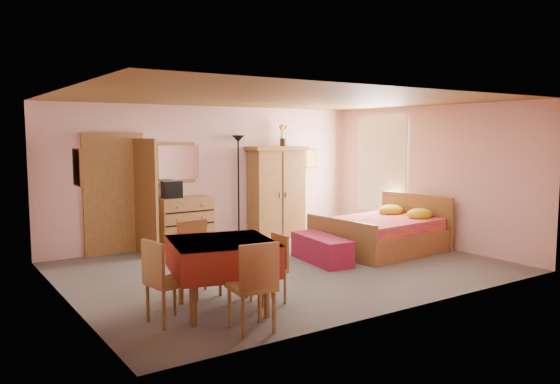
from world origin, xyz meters
TOP-DOWN VIEW (x-y plane):
  - floor at (0.00, 0.00)m, footprint 6.50×6.50m
  - ceiling at (0.00, 0.00)m, footprint 6.50×6.50m
  - wall_back at (0.00, 2.50)m, footprint 6.50×0.10m
  - wall_front at (0.00, -2.50)m, footprint 6.50×0.10m
  - wall_left at (-3.25, 0.00)m, footprint 0.10×5.00m
  - wall_right at (3.25, 0.00)m, footprint 0.10×5.00m
  - doorway at (-1.90, 2.47)m, footprint 1.06×0.12m
  - window at (3.21, 1.20)m, footprint 0.08×1.40m
  - picture_left at (-3.22, -0.60)m, footprint 0.04×0.32m
  - picture_back at (2.35, 2.47)m, footprint 0.30×0.04m
  - chest_of_drawers at (-0.68, 2.29)m, footprint 0.99×0.50m
  - wall_mirror at (-0.68, 2.50)m, footprint 0.96×0.12m
  - stereo at (-0.92, 2.27)m, footprint 0.33×0.25m
  - floor_lamp at (0.50, 2.35)m, footprint 0.28×0.28m
  - wardrobe at (1.27, 2.17)m, footprint 1.20×0.67m
  - sunflower_vase at (1.50, 2.28)m, footprint 0.19×0.19m
  - bed at (2.06, 0.04)m, footprint 2.17×1.77m
  - bench at (0.69, -0.04)m, footprint 0.63×1.31m
  - dining_table at (-1.82, -1.34)m, footprint 1.38×1.38m
  - chair_south at (-1.86, -2.08)m, footprint 0.48×0.48m
  - chair_north at (-1.75, -0.63)m, footprint 0.48×0.48m
  - chair_west at (-2.49, -1.37)m, footprint 0.48×0.48m
  - chair_east at (-1.20, -1.36)m, footprint 0.40×0.40m

SIDE VIEW (x-z plane):
  - floor at x=0.00m, z-range 0.00..0.00m
  - bench at x=0.69m, z-range 0.00..0.42m
  - chair_east at x=-1.20m, z-range 0.00..0.84m
  - dining_table at x=-1.82m, z-range 0.00..0.84m
  - chest_of_drawers at x=-0.68m, z-range 0.00..0.93m
  - chair_west at x=-2.49m, z-range 0.00..0.93m
  - chair_north at x=-1.75m, z-range 0.00..0.95m
  - bed at x=2.06m, z-range 0.00..0.95m
  - chair_south at x=-1.86m, z-range 0.00..0.97m
  - wardrobe at x=1.27m, z-range 0.00..1.83m
  - doorway at x=-1.90m, z-range -0.05..2.10m
  - floor_lamp at x=0.50m, z-range 0.00..2.05m
  - stereo at x=-0.92m, z-range 0.93..1.24m
  - wall_back at x=0.00m, z-range 0.00..2.60m
  - wall_front at x=0.00m, z-range 0.00..2.60m
  - wall_left at x=-3.25m, z-range 0.00..2.60m
  - wall_right at x=3.25m, z-range 0.00..2.60m
  - window at x=3.21m, z-range 0.48..2.42m
  - picture_back at x=2.35m, z-range 1.35..1.75m
  - wall_mirror at x=-0.68m, z-range 1.17..1.93m
  - picture_left at x=-3.22m, z-range 1.49..1.91m
  - sunflower_vase at x=1.50m, z-range 1.83..2.27m
  - ceiling at x=0.00m, z-range 2.60..2.60m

